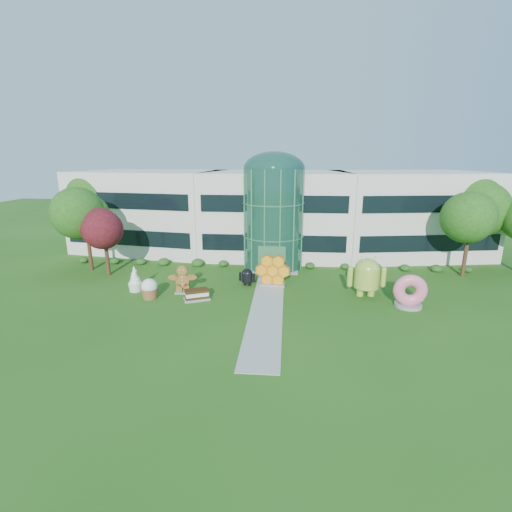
# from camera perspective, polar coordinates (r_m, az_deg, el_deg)

# --- Properties ---
(ground) EXTENTS (140.00, 140.00, 0.00)m
(ground) POSITION_cam_1_polar(r_m,az_deg,el_deg) (27.21, 1.57, -8.64)
(ground) COLOR #215114
(ground) RESTS_ON ground
(building) EXTENTS (46.00, 15.00, 9.30)m
(building) POSITION_cam_1_polar(r_m,az_deg,el_deg) (43.36, 3.02, 6.69)
(building) COLOR beige
(building) RESTS_ON ground
(atrium) EXTENTS (6.00, 6.00, 9.80)m
(atrium) POSITION_cam_1_polar(r_m,az_deg,el_deg) (37.40, 2.71, 5.75)
(atrium) COLOR #194738
(atrium) RESTS_ON ground
(walkway) EXTENTS (2.40, 20.00, 0.04)m
(walkway) POSITION_cam_1_polar(r_m,az_deg,el_deg) (29.05, 1.81, -7.03)
(walkway) COLOR #9E9E93
(walkway) RESTS_ON ground
(tree_red) EXTENTS (4.00, 4.00, 6.00)m
(tree_red) POSITION_cam_1_polar(r_m,az_deg,el_deg) (37.37, -22.12, 1.67)
(tree_red) COLOR #3F0C14
(tree_red) RESTS_ON ground
(trees_backdrop) EXTENTS (52.00, 8.00, 8.40)m
(trees_backdrop) POSITION_cam_1_polar(r_m,az_deg,el_deg) (38.50, 2.76, 4.96)
(trees_backdrop) COLOR #224812
(trees_backdrop) RESTS_ON ground
(android_green) EXTENTS (3.39, 2.40, 3.66)m
(android_green) POSITION_cam_1_polar(r_m,az_deg,el_deg) (30.99, 16.69, -2.69)
(android_green) COLOR #95B53A
(android_green) RESTS_ON ground
(android_black) EXTENTS (1.71, 1.30, 1.75)m
(android_black) POSITION_cam_1_polar(r_m,az_deg,el_deg) (32.37, -1.38, -3.06)
(android_black) COLOR black
(android_black) RESTS_ON ground
(donut) EXTENTS (2.57, 1.37, 2.58)m
(donut) POSITION_cam_1_polar(r_m,az_deg,el_deg) (30.00, 22.56, -4.90)
(donut) COLOR #DA5372
(donut) RESTS_ON ground
(gingerbread) EXTENTS (2.67, 1.23, 2.39)m
(gingerbread) POSITION_cam_1_polar(r_m,az_deg,el_deg) (31.12, -11.23, -3.48)
(gingerbread) COLOR brown
(gingerbread) RESTS_ON ground
(ice_cream_sandwich) EXTENTS (2.23, 1.70, 0.89)m
(ice_cream_sandwich) POSITION_cam_1_polar(r_m,az_deg,el_deg) (29.62, -9.10, -5.89)
(ice_cream_sandwich) COLOR #311D0B
(ice_cream_sandwich) RESTS_ON ground
(honeycomb) EXTENTS (3.26, 1.41, 2.49)m
(honeycomb) POSITION_cam_1_polar(r_m,az_deg,el_deg) (32.29, 2.60, -2.43)
(honeycomb) COLOR orange
(honeycomb) RESTS_ON ground
(froyo) EXTENTS (1.34, 1.34, 2.14)m
(froyo) POSITION_cam_1_polar(r_m,az_deg,el_deg) (32.58, -18.14, -3.36)
(froyo) COLOR white
(froyo) RESTS_ON ground
(cupcake) EXTENTS (1.70, 1.70, 1.64)m
(cupcake) POSITION_cam_1_polar(r_m,az_deg,el_deg) (30.66, -16.08, -4.83)
(cupcake) COLOR white
(cupcake) RESTS_ON ground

